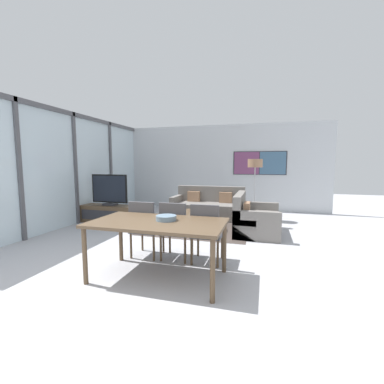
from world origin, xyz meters
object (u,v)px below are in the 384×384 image
at_px(sofa_main, 209,208).
at_px(dining_table, 158,227).
at_px(sofa_side, 253,220).
at_px(coffee_table, 196,217).
at_px(fruit_bowl, 166,218).
at_px(television, 110,190).
at_px(dining_chair_centre, 175,227).
at_px(floor_lamp, 255,167).
at_px(dining_chair_left, 145,226).
at_px(dining_chair_right, 206,230).
at_px(tv_console, 110,214).

height_order(sofa_main, dining_table, sofa_main).
relative_size(sofa_side, dining_table, 0.79).
relative_size(coffee_table, fruit_bowl, 3.89).
relative_size(television, dining_chair_centre, 1.08).
bearing_deg(fruit_bowl, floor_lamp, 75.92).
relative_size(dining_table, dining_chair_left, 1.89).
distance_m(dining_chair_centre, fruit_bowl, 0.67).
bearing_deg(dining_table, dining_chair_right, 52.31).
bearing_deg(tv_console, dining_table, -47.02).
bearing_deg(sofa_side, sofa_main, 43.74).
bearing_deg(dining_chair_right, sofa_main, 101.53).
bearing_deg(dining_table, television, 132.97).
bearing_deg(dining_chair_centre, sofa_main, 93.10).
height_order(coffee_table, dining_chair_right, dining_chair_right).
relative_size(dining_chair_left, dining_chair_right, 1.00).
bearing_deg(sofa_main, sofa_side, -46.26).
xyz_separation_m(dining_chair_left, fruit_bowl, (0.59, -0.57, 0.29)).
height_order(television, sofa_side, television).
xyz_separation_m(sofa_side, coffee_table, (-1.31, -0.08, 0.02)).
xyz_separation_m(coffee_table, floor_lamp, (1.27, 1.46, 1.14)).
bearing_deg(dining_chair_right, dining_table, -127.69).
distance_m(coffee_table, floor_lamp, 2.24).
distance_m(tv_console, coffee_table, 2.34).
distance_m(dining_chair_centre, floor_lamp, 3.67).
bearing_deg(dining_chair_centre, dining_chair_left, -176.97).
distance_m(television, sofa_side, 3.69).
distance_m(sofa_side, fruit_bowl, 2.85).
relative_size(sofa_side, dining_chair_left, 1.49).
xyz_separation_m(dining_chair_centre, fruit_bowl, (0.09, -0.60, 0.29)).
relative_size(dining_chair_centre, fruit_bowl, 3.38).
distance_m(sofa_side, dining_chair_left, 2.62).
bearing_deg(dining_chair_left, dining_chair_centre, 3.03).
distance_m(sofa_main, coffee_table, 1.44).
xyz_separation_m(tv_console, dining_chair_centre, (2.52, -2.03, 0.30)).
height_order(television, dining_chair_right, television).
xyz_separation_m(sofa_main, sofa_side, (1.31, -1.37, -0.00)).
distance_m(dining_table, dining_chair_centre, 0.70).
bearing_deg(dining_table, coffee_table, 94.01).
distance_m(sofa_side, dining_chair_right, 2.13).
bearing_deg(coffee_table, dining_table, -85.99).
xyz_separation_m(coffee_table, dining_chair_right, (0.69, -1.94, 0.22)).
distance_m(television, dining_chair_right, 3.67).
bearing_deg(sofa_side, dining_chair_left, 141.14).
height_order(tv_console, sofa_main, sofa_main).
distance_m(dining_chair_left, floor_lamp, 3.87).
xyz_separation_m(coffee_table, fruit_bowl, (0.27, -2.52, 0.51)).
bearing_deg(dining_chair_right, dining_chair_centre, 177.58).
distance_m(tv_console, dining_chair_left, 2.89).
relative_size(tv_console, coffee_table, 1.41).
bearing_deg(dining_chair_left, sofa_main, 84.51).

